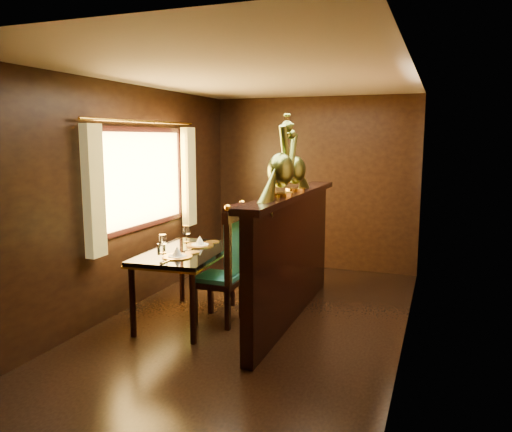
# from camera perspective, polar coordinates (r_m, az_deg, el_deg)

# --- Properties ---
(ground) EXTENTS (5.00, 5.00, 0.00)m
(ground) POSITION_cam_1_polar(r_m,az_deg,el_deg) (5.31, -0.35, -12.21)
(ground) COLOR black
(ground) RESTS_ON ground
(room_shell) EXTENTS (3.04, 5.04, 2.52)m
(room_shell) POSITION_cam_1_polar(r_m,az_deg,el_deg) (5.01, -1.21, 5.13)
(room_shell) COLOR black
(room_shell) RESTS_ON ground
(partition) EXTENTS (0.26, 2.70, 1.36)m
(partition) POSITION_cam_1_polar(r_m,az_deg,el_deg) (5.27, 4.08, -4.26)
(partition) COLOR black
(partition) RESTS_ON ground
(dining_table) EXTENTS (0.86, 1.33, 0.95)m
(dining_table) POSITION_cam_1_polar(r_m,az_deg,el_deg) (5.28, -8.04, -4.69)
(dining_table) COLOR black
(dining_table) RESTS_ON ground
(chair_left) EXTENTS (0.46, 0.51, 1.28)m
(chair_left) POSITION_cam_1_polar(r_m,az_deg,el_deg) (5.14, -3.15, -5.14)
(chair_left) COLOR black
(chair_left) RESTS_ON ground
(chair_right) EXTENTS (0.47, 0.49, 1.21)m
(chair_right) POSITION_cam_1_polar(r_m,az_deg,el_deg) (6.09, 1.99, -3.24)
(chair_right) COLOR black
(chair_right) RESTS_ON ground
(peacock_left) EXTENTS (0.25, 0.66, 0.79)m
(peacock_left) POSITION_cam_1_polar(r_m,az_deg,el_deg) (4.75, 2.86, 7.00)
(peacock_left) COLOR #1B532E
(peacock_left) RESTS_ON partition
(peacock_right) EXTENTS (0.22, 0.59, 0.70)m
(peacock_right) POSITION_cam_1_polar(r_m,az_deg,el_deg) (5.22, 4.52, 6.66)
(peacock_right) COLOR #1B532E
(peacock_right) RESTS_ON partition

